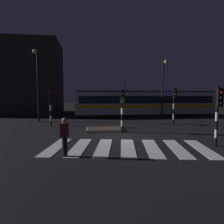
{
  "coord_description": "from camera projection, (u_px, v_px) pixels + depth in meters",
  "views": [
    {
      "loc": [
        -2.13,
        -12.63,
        2.69
      ],
      "look_at": [
        -0.11,
        2.5,
        1.4
      ],
      "focal_mm": 32.1,
      "sensor_mm": 36.0,
      "label": 1
    }
  ],
  "objects": [
    {
      "name": "traffic_island",
      "position": [
        104.0,
        129.0,
        15.29
      ],
      "size": [
        2.72,
        1.79,
        0.18
      ],
      "color": "slate",
      "rests_on": "ground"
    },
    {
      "name": "ground_plane",
      "position": [
        119.0,
        137.0,
        12.98
      ],
      "size": [
        120.0,
        120.0,
        0.0
      ],
      "primitive_type": "plane",
      "color": "black"
    },
    {
      "name": "traffic_light_corner_far_left",
      "position": [
        50.0,
        102.0,
        17.12
      ],
      "size": [
        0.36,
        0.42,
        3.2
      ],
      "color": "black",
      "rests_on": "ground"
    },
    {
      "name": "rail_near",
      "position": [
        103.0,
        117.0,
        24.06
      ],
      "size": [
        80.0,
        0.12,
        0.03
      ],
      "primitive_type": "cube",
      "color": "#59595E",
      "rests_on": "ground"
    },
    {
      "name": "tram",
      "position": [
        145.0,
        103.0,
        25.33
      ],
      "size": [
        17.7,
        2.58,
        4.15
      ],
      "color": "silver",
      "rests_on": "ground"
    },
    {
      "name": "street_lamp_trackside_right",
      "position": [
        163.0,
        82.0,
        22.95
      ],
      "size": [
        0.44,
        1.21,
        6.57
      ],
      "color": "black",
      "rests_on": "ground"
    },
    {
      "name": "building_backdrop",
      "position": [
        10.0,
        78.0,
        28.79
      ],
      "size": [
        14.18,
        8.0,
        10.24
      ],
      "primitive_type": "cube",
      "color": "#382D28",
      "rests_on": "ground"
    },
    {
      "name": "crosswalk_zebra",
      "position": [
        128.0,
        148.0,
        10.23
      ],
      "size": [
        8.67,
        5.08,
        0.02
      ],
      "color": "silver",
      "rests_on": "ground"
    },
    {
      "name": "street_lamp_trackside_left",
      "position": [
        37.0,
        77.0,
        19.84
      ],
      "size": [
        0.44,
        1.21,
        7.06
      ],
      "color": "black",
      "rests_on": "ground"
    },
    {
      "name": "pedestrian_waiting_at_kerb",
      "position": [
        65.0,
        137.0,
        8.7
      ],
      "size": [
        0.36,
        0.24,
        1.71
      ],
      "color": "black",
      "rests_on": "ground"
    },
    {
      "name": "traffic_light_median_centre",
      "position": [
        122.0,
        104.0,
        14.17
      ],
      "size": [
        0.36,
        0.42,
        3.1
      ],
      "color": "black",
      "rests_on": "ground"
    },
    {
      "name": "rail_far",
      "position": [
        102.0,
        116.0,
        25.48
      ],
      "size": [
        80.0,
        0.12,
        0.03
      ],
      "primitive_type": "cube",
      "color": "#59595E",
      "rests_on": "ground"
    },
    {
      "name": "traffic_light_corner_far_right",
      "position": [
        174.0,
        100.0,
        18.09
      ],
      "size": [
        0.36,
        0.42,
        3.37
      ],
      "color": "black",
      "rests_on": "ground"
    },
    {
      "name": "traffic_light_corner_near_right",
      "position": [
        218.0,
        107.0,
        10.27
      ],
      "size": [
        0.36,
        0.42,
        3.15
      ],
      "color": "black",
      "rests_on": "ground"
    }
  ]
}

